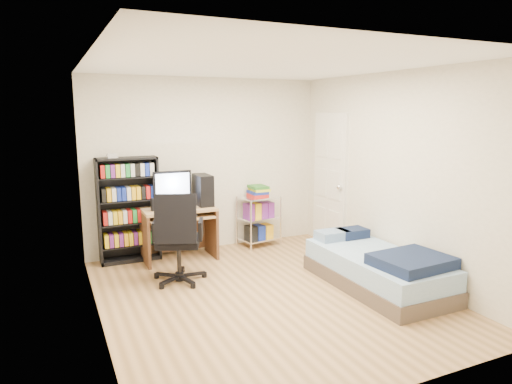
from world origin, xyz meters
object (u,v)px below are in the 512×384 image
media_shelf (129,209)px  bed (378,268)px  computer_desk (185,211)px  office_chair (178,254)px

media_shelf → bed: size_ratio=0.82×
computer_desk → office_chair: 0.99m
office_chair → bed: bearing=-7.0°
office_chair → media_shelf: bearing=131.8°
media_shelf → bed: 3.31m
media_shelf → office_chair: media_shelf is taller
media_shelf → bed: bearing=-41.6°
media_shelf → computer_desk: 0.75m
media_shelf → office_chair: 1.19m
computer_desk → media_shelf: bearing=166.6°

